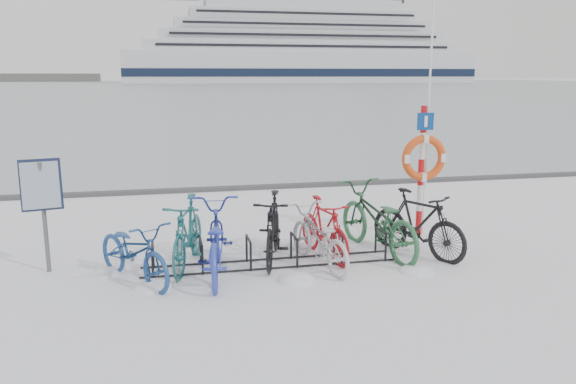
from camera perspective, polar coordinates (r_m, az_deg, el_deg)
name	(u,v)px	position (r m, az deg, el deg)	size (l,w,h in m)	color
ground	(272,265)	(8.84, -1.67, -7.38)	(900.00, 900.00, 0.00)	white
ice_sheet	(170,85)	(163.25, -11.89, 10.54)	(400.00, 298.00, 0.02)	#9BA9AF
quay_edge	(229,188)	(14.48, -5.96, 0.37)	(400.00, 0.25, 0.10)	#3F3F42
bike_rack	(272,253)	(8.78, -1.68, -6.26)	(4.00, 0.48, 0.46)	black
info_board	(42,192)	(8.94, -23.75, 0.04)	(0.60, 0.33, 1.71)	#595B5E
lifebuoy_station	(423,158)	(10.30, 13.60, 3.35)	(0.83, 0.23, 4.32)	#B80E13
cruise_ferry	(300,51)	(218.17, 1.19, 14.12)	(130.83, 24.69, 42.99)	silver
bike_0	(134,249)	(8.33, -15.41, -5.58)	(0.63, 1.81, 0.95)	navy
bike_1	(188,231)	(8.74, -10.17, -3.95)	(0.53, 1.86, 1.12)	#1C5A5C
bike_2	(214,238)	(8.35, -7.49, -4.65)	(0.74, 2.11, 1.11)	#2C3EAE
bike_3	(273,226)	(8.90, -1.53, -3.51)	(0.52, 1.85, 1.11)	black
bike_4	(318,236)	(8.68, 3.10, -4.47)	(0.63, 1.81, 0.95)	silver
bike_5	(324,227)	(9.10, 3.71, -3.53)	(0.47, 1.66, 1.00)	red
bike_6	(377,218)	(9.39, 9.03, -2.62)	(0.78, 2.25, 1.18)	#295E39
bike_7	(418,222)	(9.42, 13.06, -2.95)	(0.52, 1.84, 1.11)	black
snow_drifts	(283,268)	(8.71, -0.50, -7.68)	(6.13, 2.04, 0.19)	white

